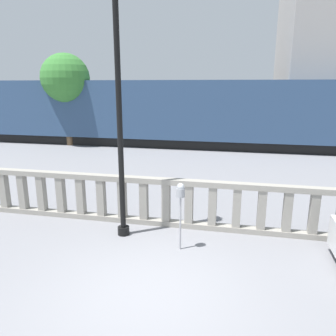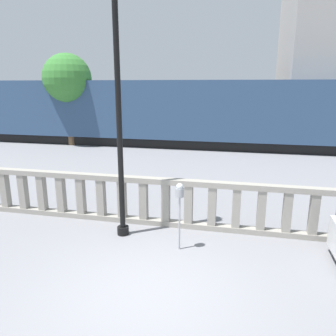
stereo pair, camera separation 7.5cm
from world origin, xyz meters
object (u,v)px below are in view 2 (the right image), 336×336
lamppost (117,56)px  parking_meter (180,196)px  train_far (158,105)px  tree_left (67,79)px  train_near (191,113)px

lamppost → parking_meter: size_ratio=4.45×
train_far → tree_left: size_ratio=4.76×
parking_meter → tree_left: size_ratio=0.29×
parking_meter → lamppost: bearing=163.5°
lamppost → parking_meter: bearing=-16.5°
train_near → parking_meter: bearing=-82.4°
lamppost → train_far: 23.73m
tree_left → train_far: bearing=78.6°
lamppost → train_far: lamppost is taller
train_far → parking_meter: bearing=-74.6°
parking_meter → train_far: size_ratio=0.06×
train_near → train_far: bearing=113.8°
parking_meter → train_near: bearing=97.6°
train_near → tree_left: size_ratio=5.17×
train_near → tree_left: (-7.20, -1.11, 1.91)m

